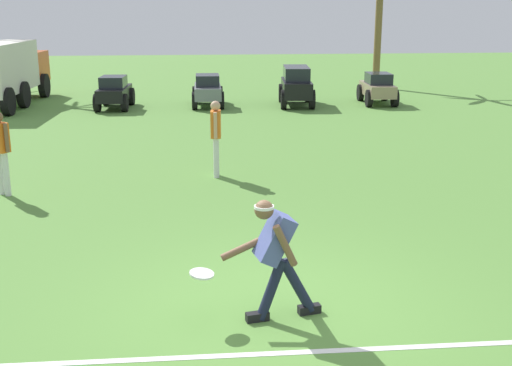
{
  "coord_description": "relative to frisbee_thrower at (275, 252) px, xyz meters",
  "views": [
    {
      "loc": [
        -0.84,
        -6.72,
        3.39
      ],
      "look_at": [
        0.04,
        2.23,
        0.9
      ],
      "focal_mm": 45.0,
      "sensor_mm": 36.0,
      "label": 1
    }
  ],
  "objects": [
    {
      "name": "ground_plane",
      "position": [
        -0.01,
        0.23,
        -0.79
      ],
      "size": [
        80.0,
        80.0,
        0.0
      ],
      "primitive_type": "plane",
      "color": "#588C3B"
    },
    {
      "name": "field_line_paint",
      "position": [
        -0.01,
        -0.76,
        -0.79
      ],
      "size": [
        24.41,
        0.31,
        0.01
      ],
      "primitive_type": "cube",
      "rotation": [
        0.0,
        0.0,
        -0.01
      ],
      "color": "white",
      "rests_on": "ground_plane"
    },
    {
      "name": "parked_car_slot_a",
      "position": [
        -3.52,
        15.69,
        -0.23
      ],
      "size": [
        1.2,
        2.25,
        1.1
      ],
      "color": "black",
      "rests_on": "ground_plane"
    },
    {
      "name": "frisbee_thrower",
      "position": [
        0.0,
        0.0,
        0.0
      ],
      "size": [
        1.15,
        0.47,
        1.4
      ],
      "color": "#191E38",
      "rests_on": "ground_plane"
    },
    {
      "name": "parked_car_slot_c",
      "position": [
        2.75,
        15.78,
        -0.07
      ],
      "size": [
        1.34,
        2.48,
        1.34
      ],
      "color": "black",
      "rests_on": "ground_plane"
    },
    {
      "name": "box_truck",
      "position": [
        -7.19,
        16.73,
        0.44
      ],
      "size": [
        1.65,
        5.95,
        2.2
      ],
      "color": "#CC4C19",
      "rests_on": "ground_plane"
    },
    {
      "name": "parked_car_slot_b",
      "position": [
        -0.35,
        15.88,
        -0.23
      ],
      "size": [
        1.11,
        2.21,
        1.1
      ],
      "color": "slate",
      "rests_on": "ground_plane"
    },
    {
      "name": "frisbee_in_flight",
      "position": [
        -0.81,
        0.04,
        -0.24
      ],
      "size": [
        0.36,
        0.36,
        0.06
      ],
      "color": "white"
    },
    {
      "name": "teammate_midfield",
      "position": [
        -0.42,
        6.28,
        0.15
      ],
      "size": [
        0.22,
        0.5,
        1.56
      ],
      "color": "silver",
      "rests_on": "ground_plane"
    },
    {
      "name": "parked_car_slot_d",
      "position": [
        5.69,
        15.86,
        -0.23
      ],
      "size": [
        1.21,
        2.25,
        1.1
      ],
      "color": "#998466",
      "rests_on": "ground_plane"
    },
    {
      "name": "teammate_near_sideline",
      "position": [
        -4.37,
        5.32,
        0.15
      ],
      "size": [
        0.42,
        0.37,
        1.56
      ],
      "color": "silver",
      "rests_on": "ground_plane"
    },
    {
      "name": "palm_tree_far_right",
      "position": [
        6.96,
        20.48,
        2.34
      ],
      "size": [
        3.31,
        3.49,
        5.08
      ],
      "color": "brown",
      "rests_on": "ground_plane"
    }
  ]
}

